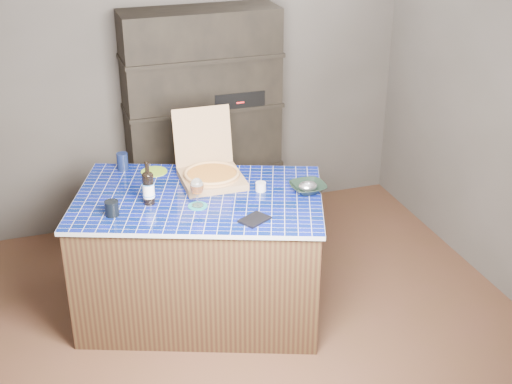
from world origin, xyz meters
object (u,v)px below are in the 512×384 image
object	(u,v)px
pizza_box	(211,172)
bowl	(308,188)
kitchen_island	(201,254)
wine_glass	(197,187)
dvd_case	(255,220)
mead_bottle	(148,187)

from	to	relation	value
pizza_box	bowl	bearing A→B (deg)	-32.33
kitchen_island	wine_glass	world-z (taller)	wine_glass
dvd_case	mead_bottle	bearing A→B (deg)	-157.48
kitchen_island	mead_bottle	xyz separation A→B (m)	(-0.32, -0.00, 0.54)
pizza_box	bowl	xyz separation A→B (m)	(0.55, -0.36, -0.03)
kitchen_island	dvd_case	distance (m)	0.66
pizza_box	wine_glass	xyz separation A→B (m)	(-0.18, -0.34, 0.07)
pizza_box	bowl	world-z (taller)	pizza_box
kitchen_island	wine_glass	xyz separation A→B (m)	(-0.04, -0.14, 0.56)
wine_glass	dvd_case	bearing A→B (deg)	-46.03
wine_glass	dvd_case	distance (m)	0.42
wine_glass	bowl	xyz separation A→B (m)	(0.73, -0.02, -0.11)
mead_bottle	bowl	world-z (taller)	mead_bottle
pizza_box	mead_bottle	world-z (taller)	pizza_box
wine_glass	bowl	bearing A→B (deg)	-1.49
kitchen_island	pizza_box	bearing A→B (deg)	76.08
kitchen_island	pizza_box	world-z (taller)	pizza_box
kitchen_island	bowl	distance (m)	0.84
kitchen_island	pizza_box	xyz separation A→B (m)	(0.14, 0.20, 0.49)
mead_bottle	wine_glass	distance (m)	0.31
pizza_box	mead_bottle	size ratio (longest dim) A/B	1.73
pizza_box	wine_glass	bearing A→B (deg)	-116.72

